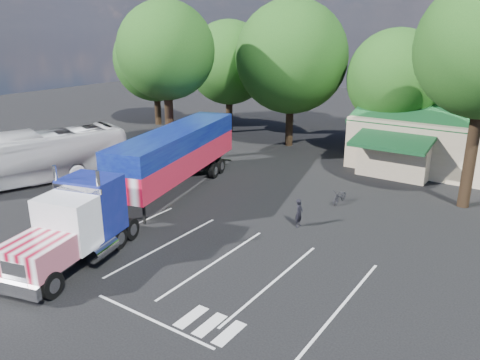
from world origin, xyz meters
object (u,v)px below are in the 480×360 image
Objects in this scene: bicycle at (340,196)px; tour_bus at (33,157)px; semi_truck at (156,167)px; woman at (299,213)px.

bicycle is 0.13× the size of tour_bus.
semi_truck reaches higher than tour_bus.
tour_bus reaches higher than woman.
semi_truck is 13.26× the size of woman.
tour_bus reaches higher than bicycle.
tour_bus is (-19.21, -3.62, 1.02)m from woman.
woman is 19.57m from tour_bus.
semi_truck is at bearing -141.49° from bicycle.
bicycle is (0.46, 4.69, -0.35)m from woman.
tour_bus is at bearing 98.28° from woman.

